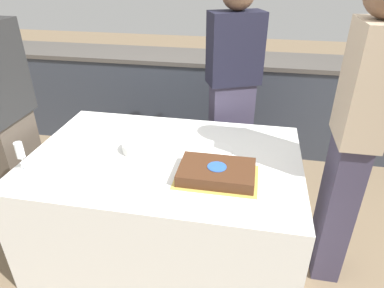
{
  "coord_description": "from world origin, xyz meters",
  "views": [
    {
      "loc": [
        0.5,
        -1.73,
        1.8
      ],
      "look_at": [
        0.17,
        0.0,
        0.82
      ],
      "focal_mm": 32.0,
      "sensor_mm": 36.0,
      "label": 1
    }
  ],
  "objects": [
    {
      "name": "plate_stack",
      "position": [
        -0.17,
        0.03,
        0.75
      ],
      "size": [
        0.21,
        0.21,
        0.06
      ],
      "color": "white",
      "rests_on": "dining_table"
    },
    {
      "name": "ground_plane",
      "position": [
        0.0,
        0.0,
        0.0
      ],
      "size": [
        14.0,
        14.0,
        0.0
      ],
      "primitive_type": "plane",
      "color": "#7A664C"
    },
    {
      "name": "wine_glass",
      "position": [
        -0.74,
        -0.3,
        0.84
      ],
      "size": [
        0.06,
        0.06,
        0.18
      ],
      "color": "white",
      "rests_on": "dining_table"
    },
    {
      "name": "dining_table",
      "position": [
        0.0,
        0.0,
        0.36
      ],
      "size": [
        1.64,
        1.09,
        0.72
      ],
      "color": "silver",
      "rests_on": "ground_plane"
    },
    {
      "name": "cake",
      "position": [
        0.34,
        -0.17,
        0.75
      ],
      "size": [
        0.45,
        0.31,
        0.07
      ],
      "color": "gold",
      "rests_on": "dining_table"
    },
    {
      "name": "back_counter",
      "position": [
        0.0,
        1.62,
        0.46
      ],
      "size": [
        4.4,
        0.58,
        0.92
      ],
      "color": "#333842",
      "rests_on": "ground_plane"
    },
    {
      "name": "person_seated_right",
      "position": [
        1.04,
        0.0,
        0.95
      ],
      "size": [
        0.23,
        0.32,
        1.77
      ],
      "rotation": [
        0.0,
        0.0,
        -1.57
      ],
      "color": "#383347",
      "rests_on": "ground_plane"
    },
    {
      "name": "side_plate_near_cake",
      "position": [
        0.31,
        0.13,
        0.72
      ],
      "size": [
        0.18,
        0.18,
        0.0
      ],
      "color": "white",
      "rests_on": "dining_table"
    },
    {
      "name": "person_seated_left",
      "position": [
        -1.04,
        0.0,
        0.87
      ],
      "size": [
        0.21,
        0.41,
        1.68
      ],
      "rotation": [
        0.0,
        0.0,
        1.57
      ],
      "color": "#4C4238",
      "rests_on": "ground_plane"
    },
    {
      "name": "person_cutting_cake",
      "position": [
        0.34,
        0.77,
        0.89
      ],
      "size": [
        0.43,
        0.34,
        1.69
      ],
      "rotation": [
        0.0,
        0.0,
        -2.72
      ],
      "color": "#383347",
      "rests_on": "ground_plane"
    }
  ]
}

